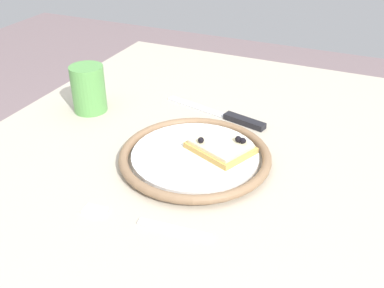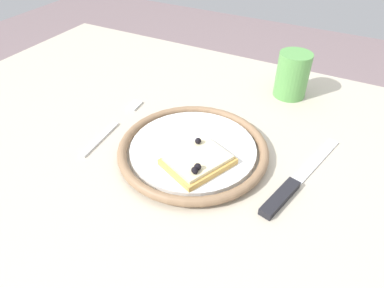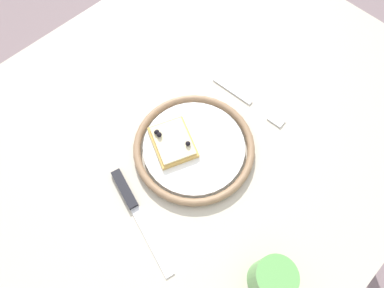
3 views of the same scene
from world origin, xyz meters
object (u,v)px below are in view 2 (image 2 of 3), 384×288
(knife, at_px, (291,187))
(dining_table, at_px, (160,192))
(plate, at_px, (193,149))
(fork, at_px, (114,125))
(cup, at_px, (292,75))
(pizza_slice_near, at_px, (198,161))

(knife, bearing_deg, dining_table, -169.33)
(plate, relative_size, fork, 1.31)
(fork, xyz_separation_m, cup, (0.27, 0.28, 0.05))
(fork, bearing_deg, pizza_slice_near, -10.49)
(fork, bearing_deg, knife, -0.66)
(plate, height_order, fork, plate)
(pizza_slice_near, xyz_separation_m, fork, (-0.21, 0.04, -0.02))
(cup, bearing_deg, fork, -133.90)
(pizza_slice_near, bearing_deg, plate, 127.59)
(plate, relative_size, cup, 2.69)
(plate, bearing_deg, fork, 179.52)
(plate, bearing_deg, pizza_slice_near, -52.41)
(dining_table, xyz_separation_m, cup, (0.14, 0.33, 0.13))
(dining_table, bearing_deg, knife, 10.67)
(knife, bearing_deg, plate, 179.17)
(dining_table, height_order, cup, cup)
(pizza_slice_near, bearing_deg, fork, 169.51)
(cup, bearing_deg, knife, -73.83)
(pizza_slice_near, relative_size, knife, 0.53)
(dining_table, xyz_separation_m, knife, (0.22, 0.04, 0.08))
(knife, height_order, fork, knife)
(fork, bearing_deg, cup, 46.10)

